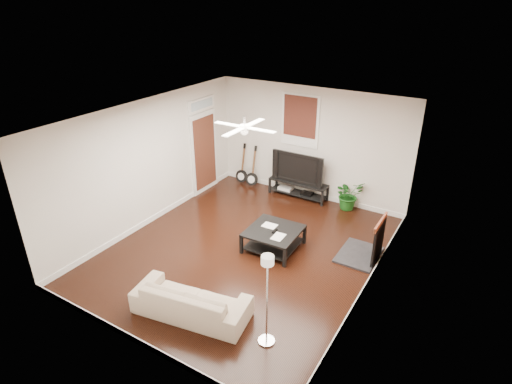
% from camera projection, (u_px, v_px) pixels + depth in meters
% --- Properties ---
extents(room, '(5.01, 6.01, 2.81)m').
position_uv_depth(room, '(245.00, 188.00, 7.97)').
color(room, black).
rests_on(room, ground).
extents(brick_accent, '(0.02, 2.20, 2.80)m').
position_uv_depth(brick_accent, '(390.00, 198.00, 7.58)').
color(brick_accent, '#A55935').
rests_on(brick_accent, floor).
extents(fireplace, '(0.80, 1.10, 0.92)m').
position_uv_depth(fireplace, '(369.00, 238.00, 8.12)').
color(fireplace, black).
rests_on(fireplace, floor).
extents(window_back, '(1.00, 0.06, 1.30)m').
position_uv_depth(window_back, '(300.00, 121.00, 10.16)').
color(window_back, '#3E1410').
rests_on(window_back, wall_back).
extents(door_left, '(0.08, 1.00, 2.50)m').
position_uv_depth(door_left, '(204.00, 145.00, 10.64)').
color(door_left, white).
rests_on(door_left, wall_left).
extents(tv_stand, '(1.52, 0.41, 0.43)m').
position_uv_depth(tv_stand, '(298.00, 189.00, 10.71)').
color(tv_stand, black).
rests_on(tv_stand, floor).
extents(tv, '(1.36, 0.18, 0.79)m').
position_uv_depth(tv, '(300.00, 167.00, 10.46)').
color(tv, black).
rests_on(tv, tv_stand).
extents(coffee_table, '(1.06, 1.06, 0.43)m').
position_uv_depth(coffee_table, '(274.00, 239.00, 8.54)').
color(coffee_table, black).
rests_on(coffee_table, floor).
extents(sofa, '(2.01, 1.06, 0.56)m').
position_uv_depth(sofa, '(191.00, 300.00, 6.75)').
color(sofa, '#C7AB95').
rests_on(sofa, floor).
extents(floor_lamp, '(0.30, 0.30, 1.56)m').
position_uv_depth(floor_lamp, '(267.00, 301.00, 5.99)').
color(floor_lamp, white).
rests_on(floor_lamp, floor).
extents(potted_plant, '(0.87, 0.88, 0.74)m').
position_uv_depth(potted_plant, '(349.00, 195.00, 10.05)').
color(potted_plant, '#175217').
rests_on(potted_plant, floor).
extents(guitar_left, '(0.35, 0.25, 1.12)m').
position_uv_depth(guitar_left, '(241.00, 164.00, 11.33)').
color(guitar_left, black).
rests_on(guitar_left, floor).
extents(guitar_right, '(0.37, 0.28, 1.12)m').
position_uv_depth(guitar_right, '(252.00, 167.00, 11.15)').
color(guitar_right, black).
rests_on(guitar_right, floor).
extents(ceiling_fan, '(1.24, 1.24, 0.32)m').
position_uv_depth(ceiling_fan, '(244.00, 127.00, 7.45)').
color(ceiling_fan, white).
rests_on(ceiling_fan, ceiling).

